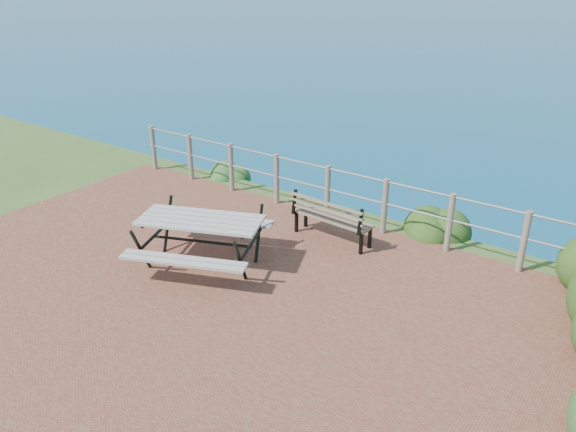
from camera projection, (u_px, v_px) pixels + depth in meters
ground at (202, 298)px, 7.93m from camera, size 10.00×7.00×0.12m
safety_railing at (328, 189)px, 10.18m from camera, size 9.40×0.10×1.00m
picnic_table at (201, 237)px, 8.57m from camera, size 2.01×1.52×0.79m
park_bench at (333, 212)px, 9.35m from camera, size 1.45×0.44×0.81m
shrub_lip_west at (228, 175)px, 12.52m from camera, size 0.80×0.80×0.55m
shrub_lip_east at (443, 233)px, 9.85m from camera, size 0.89×0.89×0.67m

